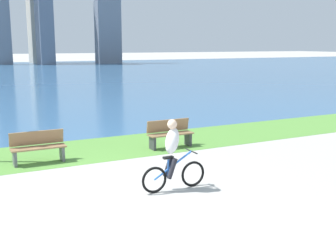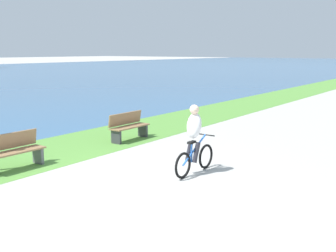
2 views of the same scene
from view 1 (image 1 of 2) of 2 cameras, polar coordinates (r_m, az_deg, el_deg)
name	(u,v)px [view 1 (image 1 of 2)]	position (r m, az deg, el deg)	size (l,w,h in m)	color
ground_plane	(111,187)	(10.28, -7.59, -8.00)	(300.00, 300.00, 0.00)	#B2AFA8
grass_strip_bayside	(71,152)	(13.67, -12.79, -3.40)	(120.00, 3.16, 0.01)	#59933D
cyclist_lead	(173,155)	(9.74, 0.63, -3.88)	(1.62, 0.52, 1.65)	black
bench_near_path	(170,134)	(13.87, 0.25, -1.03)	(1.50, 0.47, 0.90)	olive
bench_far_along_path	(38,147)	(12.61, -16.92, -2.73)	(1.50, 0.47, 0.90)	olive
city_skyline_far_shore	(1,2)	(76.21, -21.33, 15.10)	(46.62, 10.70, 23.06)	#8C939E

